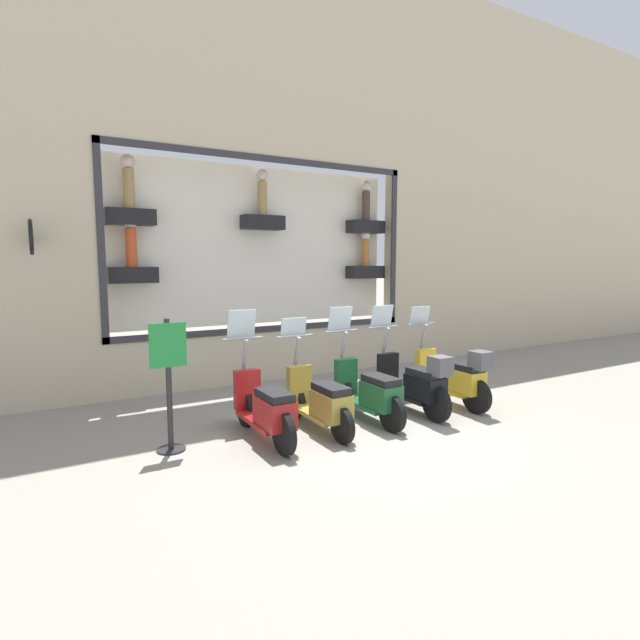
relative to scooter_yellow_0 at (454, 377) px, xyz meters
name	(u,v)px	position (x,y,z in m)	size (l,w,h in m)	color
ground_plane	(372,429)	(-0.25, 1.86, -0.48)	(120.00, 120.00, 0.00)	gray
building_facade	(264,158)	(3.35, 1.86, 3.90)	(1.19, 36.00, 8.57)	beige
scooter_yellow_0	(454,377)	(0.00, 0.00, 0.00)	(1.81, 0.61, 1.59)	black
scooter_black_1	(415,383)	(0.00, 0.84, 0.00)	(1.81, 0.60, 1.65)	black
scooter_green_2	(369,392)	(0.06, 1.68, -0.04)	(1.80, 0.61, 1.66)	black
scooter_olive_3	(321,402)	(0.05, 2.52, -0.06)	(1.80, 0.60, 1.53)	black
scooter_red_4	(266,408)	(0.06, 3.36, -0.04)	(1.81, 0.60, 1.69)	black
shop_sign_post	(169,380)	(0.36, 4.52, 0.42)	(0.36, 0.45, 1.68)	#232326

